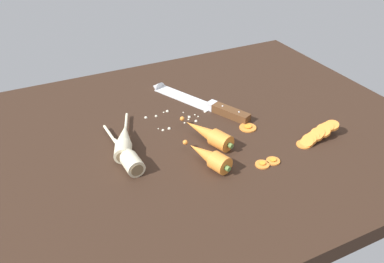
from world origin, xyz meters
TOP-DOWN VIEW (x-y plane):
  - ground_plane at (0.00, 0.00)cm, footprint 120.00×90.00cm
  - chefs_knife at (8.68, 13.34)cm, footprint 17.36×33.01cm
  - whole_carrot at (2.70, -5.54)cm, footprint 8.42×17.22cm
  - whole_carrot_second at (-1.52, -13.81)cm, footprint 7.37×14.21cm
  - parsnip_front at (-17.99, -4.08)cm, footprint 4.60×22.09cm
  - parsnip_mid_left at (-16.62, 0.90)cm, footprint 9.58×20.17cm
  - carrot_slice_stack at (27.09, -16.83)cm, footprint 12.70×4.54cm
  - carrot_slice_stray_near at (14.66, -4.92)cm, footprint 4.38×4.38cm
  - carrot_slice_stray_mid at (9.10, -19.50)cm, footprint 3.25×3.25cm
  - carrot_slice_stray_far at (12.06, -19.50)cm, footprint 3.18×3.18cm
  - mince_crumbs at (0.20, 7.59)cm, footprint 18.43×9.24cm

SIDE VIEW (x-z plane):
  - ground_plane at x=0.00cm, z-range -4.00..0.00cm
  - carrot_slice_stray_near at x=14.66cm, z-range 0.01..0.71cm
  - carrot_slice_stray_mid at x=9.10cm, z-range 0.01..0.71cm
  - carrot_slice_stray_far at x=12.06cm, z-range 0.01..0.71cm
  - mince_crumbs at x=0.20cm, z-range -0.05..0.79cm
  - chefs_knife at x=8.68cm, z-range -1.44..2.74cm
  - carrot_slice_stack at x=27.09cm, z-range -0.49..3.42cm
  - parsnip_front at x=-17.99cm, z-range -0.02..3.98cm
  - parsnip_mid_left at x=-16.62cm, z-range -0.02..3.98cm
  - whole_carrot_second at x=-1.52cm, z-range 0.00..4.20cm
  - whole_carrot at x=2.70cm, z-range 0.00..4.20cm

